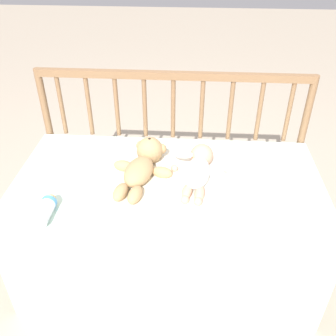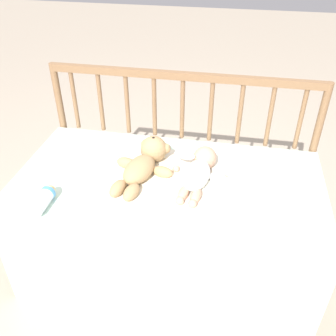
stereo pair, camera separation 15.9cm
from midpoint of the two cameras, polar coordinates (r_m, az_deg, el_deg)
ground_plane at (r=2.00m, az=2.37°, el=-14.26°), size 12.00×12.00×0.00m
crib_mattress at (r=1.80m, az=2.58°, el=-8.64°), size 1.34×0.69×0.54m
crib_rail at (r=1.89m, az=4.58°, el=7.09°), size 1.34×0.04×0.89m
blanket at (r=1.62m, az=2.40°, el=-1.94°), size 0.72×0.49×0.01m
teddy_bear at (r=1.64m, az=-0.86°, el=0.75°), size 0.28×0.40×0.12m
baby at (r=1.61m, az=7.54°, el=-0.61°), size 0.26×0.36×0.10m
baby_bottle at (r=1.53m, az=-15.64°, el=-4.69°), size 0.06×0.15×0.06m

